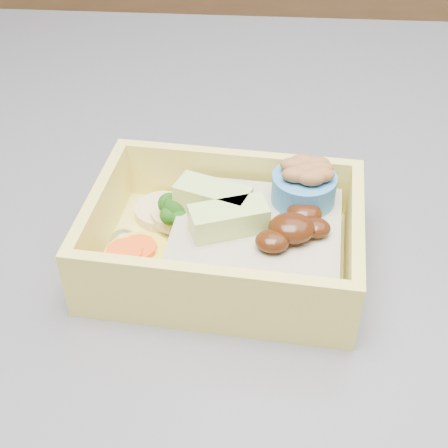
{
  "coord_description": "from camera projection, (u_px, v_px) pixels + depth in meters",
  "views": [
    {
      "loc": [
        0.14,
        -0.53,
        1.26
      ],
      "look_at": [
        0.11,
        -0.18,
        0.96
      ],
      "focal_mm": 50.0,
      "sensor_mm": 36.0,
      "label": 1
    }
  ],
  "objects": [
    {
      "name": "bento_box",
      "position": [
        234.0,
        236.0,
        0.47
      ],
      "size": [
        0.21,
        0.16,
        0.07
      ],
      "rotation": [
        0.0,
        0.0,
        -0.08
      ],
      "color": "#EDDC62",
      "rests_on": "island"
    }
  ]
}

